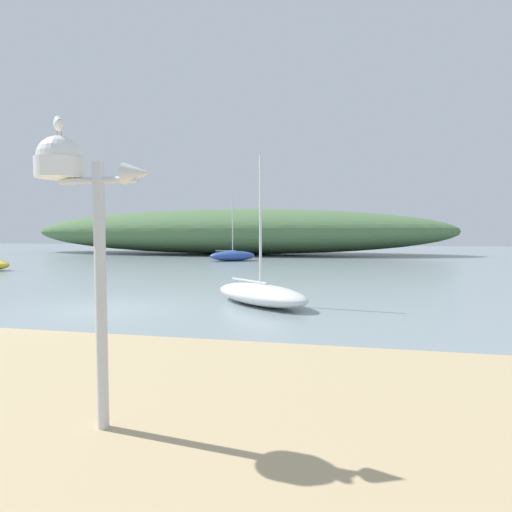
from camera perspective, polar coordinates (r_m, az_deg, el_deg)
ground_plane at (r=13.27m, az=-19.60°, el=-6.78°), size 120.00×120.00×0.00m
distant_hill at (r=43.71m, az=-3.39°, el=3.35°), size 44.52×11.71×4.63m
mast_structure at (r=4.80m, az=-23.60°, el=8.37°), size 1.28×0.50×3.08m
seagull_on_radar at (r=5.02m, az=-25.30°, el=16.03°), size 0.25×0.30×0.23m
sailboat_inner_mooring at (r=13.12m, az=0.60°, el=-5.19°), size 3.97×3.64×4.64m
sailboat_outer_mooring at (r=32.77m, az=-3.21°, el=0.04°), size 3.83×2.98×4.90m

